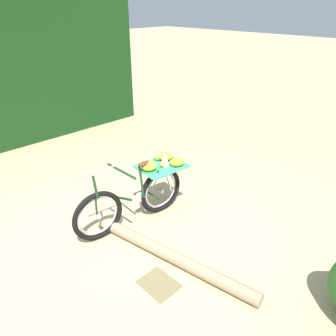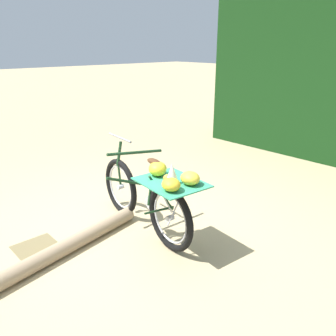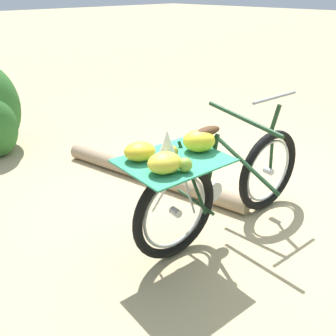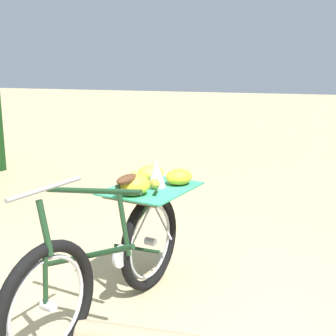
% 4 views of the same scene
% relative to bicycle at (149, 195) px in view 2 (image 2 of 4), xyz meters
% --- Properties ---
extents(ground_plane, '(60.00, 60.00, 0.00)m').
position_rel_bicycle_xyz_m(ground_plane, '(0.13, -0.38, -0.49)').
color(ground_plane, tan).
extents(bicycle, '(0.73, 1.80, 1.03)m').
position_rel_bicycle_xyz_m(bicycle, '(0.00, 0.00, 0.00)').
color(bicycle, black).
rests_on(bicycle, ground_plane).
extents(fallen_log, '(2.15, 0.54, 0.16)m').
position_rel_bicycle_xyz_m(fallen_log, '(1.02, -0.26, -0.41)').
color(fallen_log, '#9E8466').
rests_on(fallen_log, ground_plane).
extents(leaf_litter_patch, '(0.44, 0.36, 0.01)m').
position_rel_bicycle_xyz_m(leaf_litter_patch, '(1.10, -0.64, -0.49)').
color(leaf_litter_patch, olive).
rests_on(leaf_litter_patch, ground_plane).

